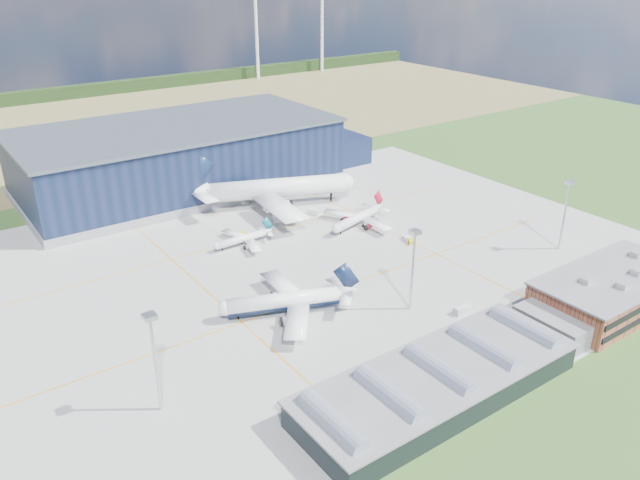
# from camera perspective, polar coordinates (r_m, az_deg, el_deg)

# --- Properties ---
(ground) EXTENTS (600.00, 600.00, 0.00)m
(ground) POSITION_cam_1_polar(r_m,az_deg,el_deg) (183.93, -0.47, -3.33)
(ground) COLOR #274E1D
(ground) RESTS_ON ground
(apron) EXTENTS (220.00, 160.00, 0.08)m
(apron) POSITION_cam_1_polar(r_m,az_deg,el_deg) (191.29, -2.19, -2.18)
(apron) COLOR #A7A7A1
(apron) RESTS_ON ground
(farmland) EXTENTS (600.00, 220.00, 0.01)m
(farmland) POSITION_cam_1_polar(r_m,az_deg,el_deg) (375.37, -20.41, 9.78)
(farmland) COLOR olive
(farmland) RESTS_ON ground
(treeline) EXTENTS (600.00, 8.00, 8.00)m
(treeline) POSITION_cam_1_polar(r_m,az_deg,el_deg) (450.74, -23.45, 12.10)
(treeline) COLOR black
(treeline) RESTS_ON ground
(hangar) EXTENTS (145.00, 62.00, 26.10)m
(hangar) POSITION_cam_1_polar(r_m,az_deg,el_deg) (258.40, -12.20, 7.26)
(hangar) COLOR #0F1B33
(hangar) RESTS_ON ground
(ops_building) EXTENTS (46.00, 23.00, 10.90)m
(ops_building) POSITION_cam_1_polar(r_m,az_deg,el_deg) (184.07, 25.18, -4.18)
(ops_building) COLOR brown
(ops_building) RESTS_ON ground
(glass_concourse) EXTENTS (78.00, 23.00, 8.60)m
(glass_concourse) POSITION_cam_1_polar(r_m,az_deg,el_deg) (140.17, 11.79, -12.03)
(glass_concourse) COLOR black
(glass_concourse) RESTS_ON ground
(light_mast_west) EXTENTS (2.60, 2.60, 23.00)m
(light_mast_west) POSITION_cam_1_polar(r_m,az_deg,el_deg) (129.43, -14.99, -9.45)
(light_mast_west) COLOR silver
(light_mast_west) RESTS_ON ground
(light_mast_center) EXTENTS (2.60, 2.60, 23.00)m
(light_mast_center) POSITION_cam_1_polar(r_m,az_deg,el_deg) (162.08, 8.53, -1.56)
(light_mast_center) COLOR silver
(light_mast_center) RESTS_ON ground
(light_mast_east) EXTENTS (2.60, 2.60, 23.00)m
(light_mast_east) POSITION_cam_1_polar(r_m,az_deg,el_deg) (209.49, 21.60, 3.08)
(light_mast_east) COLOR silver
(light_mast_east) RESTS_ON ground
(airliner_navy) EXTENTS (49.72, 49.24, 12.61)m
(airliner_navy) POSITION_cam_1_polar(r_m,az_deg,el_deg) (162.62, -3.34, -4.85)
(airliner_navy) COLOR white
(airliner_navy) RESTS_ON ground
(airliner_red) EXTENTS (35.71, 35.26, 9.55)m
(airliner_red) POSITION_cam_1_polar(r_m,az_deg,el_deg) (216.04, 3.41, 2.42)
(airliner_red) COLOR white
(airliner_red) RESTS_ON ground
(airliner_widebody) EXTENTS (86.09, 85.29, 21.69)m
(airliner_widebody) POSITION_cam_1_polar(r_m,az_deg,el_deg) (232.80, -3.96, 5.65)
(airliner_widebody) COLOR white
(airliner_widebody) RESTS_ON ground
(airliner_regional) EXTENTS (22.96, 22.47, 7.39)m
(airliner_regional) POSITION_cam_1_polar(r_m,az_deg,el_deg) (203.07, -7.21, 0.43)
(airliner_regional) COLOR white
(airliner_regional) RESTS_ON ground
(gse_tug_b) EXTENTS (3.71, 3.98, 1.44)m
(gse_tug_b) POSITION_cam_1_polar(r_m,az_deg,el_deg) (206.24, 8.42, -0.16)
(gse_tug_b) COLOR yellow
(gse_tug_b) RESTS_ON ground
(gse_van_a) EXTENTS (5.11, 2.83, 2.11)m
(gse_van_a) POSITION_cam_1_polar(r_m,az_deg,el_deg) (169.27, 12.94, -6.27)
(gse_van_a) COLOR silver
(gse_van_a) RESTS_ON ground
(gse_cart_a) EXTENTS (2.71, 3.57, 1.40)m
(gse_cart_a) POSITION_cam_1_polar(r_m,az_deg,el_deg) (208.57, 7.94, 0.15)
(gse_cart_a) COLOR silver
(gse_cart_a) RESTS_ON ground
(gse_van_b) EXTENTS (3.68, 4.68, 1.95)m
(gse_van_b) POSITION_cam_1_polar(r_m,az_deg,el_deg) (227.14, -0.52, 2.56)
(gse_van_b) COLOR silver
(gse_van_b) RESTS_ON ground
(gse_tug_c) EXTENTS (2.73, 3.36, 1.27)m
(gse_tug_c) POSITION_cam_1_polar(r_m,az_deg,el_deg) (211.40, -7.08, 0.53)
(gse_tug_c) COLOR yellow
(gse_tug_c) RESTS_ON ground
(airstair) EXTENTS (3.62, 4.98, 2.96)m
(airstair) POSITION_cam_1_polar(r_m,az_deg,el_deg) (167.34, -2.49, -5.82)
(airstair) COLOR silver
(airstair) RESTS_ON ground
(car_a) EXTENTS (3.31, 1.52, 1.10)m
(car_a) POSITION_cam_1_polar(r_m,az_deg,el_deg) (188.53, 21.37, -4.25)
(car_a) COLOR #99999E
(car_a) RESTS_ON ground
(car_b) EXTENTS (3.20, 1.19, 1.04)m
(car_b) POSITION_cam_1_polar(r_m,az_deg,el_deg) (193.21, 22.38, -3.73)
(car_b) COLOR #99999E
(car_b) RESTS_ON ground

